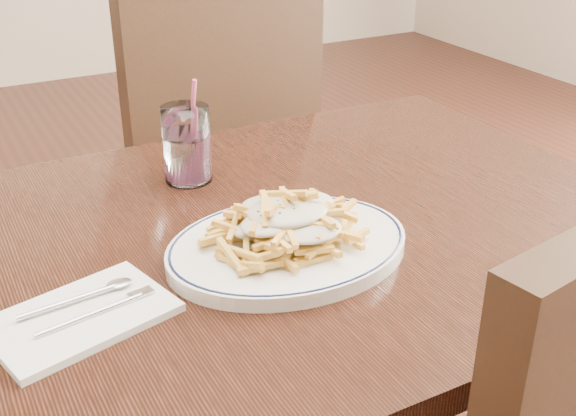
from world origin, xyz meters
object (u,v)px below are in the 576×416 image
chair_far (205,153)px  fries_plate (288,246)px  table (258,277)px  loaded_fries (288,218)px  water_glass (187,149)px

chair_far → fries_plate: size_ratio=2.58×
fries_plate → table: bearing=95.8°
table → loaded_fries: bearing=-84.2°
table → chair_far: chair_far is taller
table → fries_plate: (0.01, -0.08, 0.09)m
table → chair_far: (0.19, 0.67, -0.08)m
chair_far → table: bearing=-105.6°
fries_plate → water_glass: size_ratio=2.35×
loaded_fries → table: bearing=95.8°
table → chair_far: 0.70m
loaded_fries → water_glass: bearing=95.7°
loaded_fries → chair_far: bearing=76.6°
table → water_glass: bearing=95.7°
chair_far → water_glass: chair_far is taller
table → fries_plate: size_ratio=2.98×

